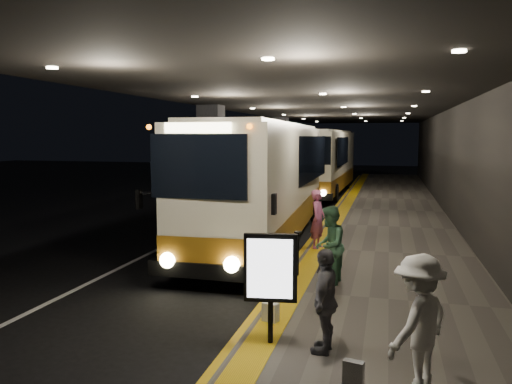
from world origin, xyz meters
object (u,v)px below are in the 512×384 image
at_px(passenger_boarding, 318,219).
at_px(passenger_waiting_green, 329,245).
at_px(coach_second, 324,164).
at_px(coach_main, 265,187).
at_px(passenger_waiting_grey, 325,300).
at_px(passenger_waiting_white, 419,323).
at_px(bag_plain, 271,312).
at_px(info_sign, 271,270).
at_px(bag_polka, 353,373).
at_px(stanchion_post, 298,254).

xyz_separation_m(passenger_boarding, passenger_waiting_green, (0.71, -3.37, 0.01)).
bearing_deg(coach_second, coach_main, -89.46).
bearing_deg(passenger_waiting_grey, passenger_waiting_white, 62.46).
relative_size(bag_plain, info_sign, 0.20).
bearing_deg(coach_main, passenger_waiting_green, -63.67).
distance_m(passenger_boarding, passenger_waiting_green, 3.44).
relative_size(coach_main, coach_second, 1.03).
height_order(passenger_waiting_green, passenger_waiting_grey, passenger_waiting_green).
xyz_separation_m(passenger_waiting_green, bag_polka, (0.81, -4.31, -0.69)).
distance_m(coach_main, info_sign, 8.27).
height_order(passenger_boarding, bag_plain, passenger_boarding).
height_order(coach_main, coach_second, coach_main).
relative_size(coach_second, info_sign, 6.63).
xyz_separation_m(coach_second, passenger_waiting_green, (2.41, -18.04, -0.70)).
xyz_separation_m(bag_polka, bag_plain, (-1.52, 1.84, 0.01)).
distance_m(passenger_waiting_white, stanchion_post, 5.22).
bearing_deg(passenger_waiting_white, bag_plain, -93.80).
relative_size(passenger_boarding, stanchion_post, 1.66).
bearing_deg(bag_plain, bag_polka, -50.54).
relative_size(coach_second, bag_polka, 35.46).
relative_size(coach_second, passenger_waiting_white, 6.56).
bearing_deg(bag_plain, passenger_waiting_white, -37.26).
bearing_deg(passenger_waiting_grey, passenger_waiting_green, -169.17).
relative_size(coach_second, passenger_boarding, 6.78).
bearing_deg(passenger_waiting_white, passenger_boarding, -129.71).
relative_size(bag_polka, info_sign, 0.19).
height_order(passenger_waiting_green, bag_polka, passenger_waiting_green).
bearing_deg(info_sign, stanchion_post, 85.19).
xyz_separation_m(passenger_waiting_white, passenger_waiting_grey, (-1.25, 0.80, -0.09)).
relative_size(passenger_waiting_white, info_sign, 1.01).
xyz_separation_m(passenger_waiting_green, stanchion_post, (-0.76, 0.45, -0.34)).
height_order(coach_second, bag_polka, coach_second).
bearing_deg(bag_polka, passenger_waiting_white, 7.54).
bearing_deg(passenger_waiting_grey, coach_second, -167.47).
xyz_separation_m(passenger_waiting_green, passenger_waiting_grey, (0.33, -3.40, -0.07)).
distance_m(passenger_waiting_green, bag_polka, 4.43).
relative_size(coach_main, passenger_waiting_grey, 7.49).
distance_m(passenger_waiting_green, passenger_waiting_white, 4.49).
distance_m(coach_second, passenger_waiting_white, 22.61).
xyz_separation_m(bag_polka, stanchion_post, (-1.57, 4.75, 0.34)).
relative_size(passenger_boarding, passenger_waiting_grey, 1.08).
bearing_deg(info_sign, passenger_waiting_white, -31.30).
height_order(passenger_boarding, stanchion_post, passenger_boarding).
relative_size(passenger_boarding, bag_plain, 4.99).
distance_m(coach_second, bag_polka, 22.62).
bearing_deg(passenger_waiting_white, passenger_waiting_grey, -89.32).
distance_m(passenger_boarding, bag_plain, 5.87).
height_order(passenger_waiting_grey, bag_polka, passenger_waiting_grey).
bearing_deg(passenger_waiting_green, stanchion_post, -115.84).
bearing_deg(passenger_waiting_green, passenger_boarding, -163.39).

